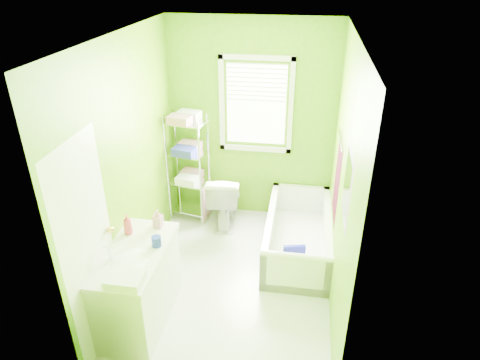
% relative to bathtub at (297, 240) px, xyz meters
% --- Properties ---
extents(ground, '(2.90, 2.90, 0.00)m').
position_rel_bathtub_xyz_m(ground, '(-0.68, -0.60, -0.16)').
color(ground, silver).
rests_on(ground, ground).
extents(room_envelope, '(2.14, 2.94, 2.62)m').
position_rel_bathtub_xyz_m(room_envelope, '(-0.68, -0.60, 1.38)').
color(room_envelope, '#5A9507').
rests_on(room_envelope, ground).
extents(window, '(0.92, 0.05, 1.22)m').
position_rel_bathtub_xyz_m(window, '(-0.63, 0.82, 1.45)').
color(window, white).
rests_on(window, ground).
extents(door, '(0.09, 0.80, 2.00)m').
position_rel_bathtub_xyz_m(door, '(-1.72, -1.60, 0.84)').
color(door, white).
rests_on(door, ground).
extents(right_wall_decor, '(0.04, 1.48, 1.17)m').
position_rel_bathtub_xyz_m(right_wall_decor, '(0.36, -0.62, 1.16)').
color(right_wall_decor, '#3E0715').
rests_on(right_wall_decor, ground).
extents(bathtub, '(0.74, 1.59, 0.51)m').
position_rel_bathtub_xyz_m(bathtub, '(0.00, 0.00, 0.00)').
color(bathtub, white).
rests_on(bathtub, ground).
extents(toilet, '(0.48, 0.76, 0.74)m').
position_rel_bathtub_xyz_m(toilet, '(-0.98, 0.50, 0.21)').
color(toilet, white).
rests_on(toilet, ground).
extents(vanity, '(0.55, 1.07, 1.02)m').
position_rel_bathtub_xyz_m(vanity, '(-1.47, -1.32, 0.27)').
color(vanity, silver).
rests_on(vanity, ground).
extents(wire_shelf_unit, '(0.54, 0.44, 1.48)m').
position_rel_bathtub_xyz_m(wire_shelf_unit, '(-1.45, 0.56, 0.74)').
color(wire_shelf_unit, silver).
rests_on(wire_shelf_unit, ground).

